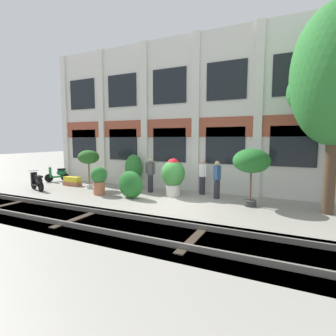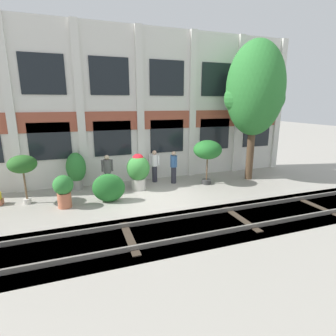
{
  "view_description": "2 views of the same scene",
  "coord_description": "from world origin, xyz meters",
  "px_view_note": "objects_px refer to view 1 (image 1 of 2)",
  "views": [
    {
      "loc": [
        4.3,
        -9.22,
        2.55
      ],
      "look_at": [
        -0.58,
        0.9,
        1.3
      ],
      "focal_mm": 28.0,
      "sensor_mm": 36.0,
      "label": 1
    },
    {
      "loc": [
        -3.16,
        -10.21,
        3.96
      ],
      "look_at": [
        1.02,
        1.5,
        0.85
      ],
      "focal_mm": 28.0,
      "sensor_mm": 36.0,
      "label": 2
    }
  ],
  "objects_px": {
    "scooter_near_curb": "(58,174)",
    "resident_watching_tracks": "(150,174)",
    "potted_plant_terracotta_small": "(89,158)",
    "resident_near_plants": "(202,176)",
    "potted_plant_square_trough": "(72,181)",
    "resident_by_doorway": "(217,178)",
    "topiary_hedge": "(130,184)",
    "scooter_second_parked": "(38,182)",
    "potted_plant_glazed_jar": "(134,169)",
    "potted_plant_low_pan": "(251,162)",
    "potted_plant_stone_basin": "(173,175)",
    "potted_plant_ribbed_drum": "(99,178)"
  },
  "relations": [
    {
      "from": "potted_plant_terracotta_small",
      "to": "potted_plant_square_trough",
      "type": "distance_m",
      "value": 2.01
    },
    {
      "from": "potted_plant_low_pan",
      "to": "scooter_near_curb",
      "type": "distance_m",
      "value": 11.51
    },
    {
      "from": "potted_plant_square_trough",
      "to": "topiary_hedge",
      "type": "relative_size",
      "value": 0.82
    },
    {
      "from": "potted_plant_stone_basin",
      "to": "resident_watching_tracks",
      "type": "bearing_deg",
      "value": 165.7
    },
    {
      "from": "resident_by_doorway",
      "to": "resident_near_plants",
      "type": "distance_m",
      "value": 1.0
    },
    {
      "from": "scooter_second_parked",
      "to": "potted_plant_glazed_jar",
      "type": "bearing_deg",
      "value": -128.07
    },
    {
      "from": "resident_by_doorway",
      "to": "potted_plant_stone_basin",
      "type": "bearing_deg",
      "value": -0.9
    },
    {
      "from": "potted_plant_ribbed_drum",
      "to": "scooter_near_curb",
      "type": "height_order",
      "value": "potted_plant_ribbed_drum"
    },
    {
      "from": "potted_plant_glazed_jar",
      "to": "potted_plant_square_trough",
      "type": "bearing_deg",
      "value": -164.64
    },
    {
      "from": "topiary_hedge",
      "to": "resident_watching_tracks",
      "type": "bearing_deg",
      "value": 84.29
    },
    {
      "from": "potted_plant_terracotta_small",
      "to": "scooter_second_parked",
      "type": "bearing_deg",
      "value": -141.26
    },
    {
      "from": "scooter_second_parked",
      "to": "resident_by_doorway",
      "type": "height_order",
      "value": "resident_by_doorway"
    },
    {
      "from": "potted_plant_terracotta_small",
      "to": "scooter_second_parked",
      "type": "relative_size",
      "value": 1.47
    },
    {
      "from": "scooter_near_curb",
      "to": "potted_plant_stone_basin",
      "type": "bearing_deg",
      "value": 116.36
    },
    {
      "from": "potted_plant_stone_basin",
      "to": "potted_plant_square_trough",
      "type": "xyz_separation_m",
      "value": [
        -6.12,
        0.0,
        -0.74
      ]
    },
    {
      "from": "resident_by_doorway",
      "to": "topiary_hedge",
      "type": "xyz_separation_m",
      "value": [
        -3.41,
        -1.51,
        -0.29
      ]
    },
    {
      "from": "potted_plant_terracotta_small",
      "to": "resident_near_plants",
      "type": "xyz_separation_m",
      "value": [
        5.72,
        1.15,
        -0.72
      ]
    },
    {
      "from": "potted_plant_ribbed_drum",
      "to": "scooter_second_parked",
      "type": "distance_m",
      "value": 3.44
    },
    {
      "from": "potted_plant_terracotta_small",
      "to": "resident_near_plants",
      "type": "distance_m",
      "value": 5.88
    },
    {
      "from": "scooter_near_curb",
      "to": "resident_by_doorway",
      "type": "bearing_deg",
      "value": 119.51
    },
    {
      "from": "scooter_second_parked",
      "to": "resident_by_doorway",
      "type": "relative_size",
      "value": 0.83
    },
    {
      "from": "potted_plant_square_trough",
      "to": "resident_by_doorway",
      "type": "xyz_separation_m",
      "value": [
        8.01,
        0.37,
        0.64
      ]
    },
    {
      "from": "resident_by_doorway",
      "to": "topiary_hedge",
      "type": "relative_size",
      "value": 1.24
    },
    {
      "from": "scooter_near_curb",
      "to": "resident_watching_tracks",
      "type": "relative_size",
      "value": 0.73
    },
    {
      "from": "potted_plant_stone_basin",
      "to": "scooter_second_parked",
      "type": "bearing_deg",
      "value": -164.87
    },
    {
      "from": "scooter_near_curb",
      "to": "topiary_hedge",
      "type": "height_order",
      "value": "topiary_hedge"
    },
    {
      "from": "potted_plant_glazed_jar",
      "to": "scooter_second_parked",
      "type": "height_order",
      "value": "potted_plant_glazed_jar"
    },
    {
      "from": "scooter_second_parked",
      "to": "topiary_hedge",
      "type": "distance_m",
      "value": 5.12
    },
    {
      "from": "potted_plant_glazed_jar",
      "to": "potted_plant_ribbed_drum",
      "type": "xyz_separation_m",
      "value": [
        -0.51,
        -2.12,
        -0.25
      ]
    },
    {
      "from": "potted_plant_glazed_jar",
      "to": "potted_plant_low_pan",
      "type": "xyz_separation_m",
      "value": [
        6.09,
        -1.27,
        0.7
      ]
    },
    {
      "from": "scooter_near_curb",
      "to": "resident_by_doorway",
      "type": "relative_size",
      "value": 0.75
    },
    {
      "from": "potted_plant_low_pan",
      "to": "scooter_second_parked",
      "type": "xyz_separation_m",
      "value": [
        -9.97,
        -1.45,
        -1.26
      ]
    },
    {
      "from": "scooter_near_curb",
      "to": "resident_watching_tracks",
      "type": "height_order",
      "value": "resident_watching_tracks"
    },
    {
      "from": "potted_plant_square_trough",
      "to": "topiary_hedge",
      "type": "distance_m",
      "value": 4.76
    },
    {
      "from": "potted_plant_ribbed_drum",
      "to": "topiary_hedge",
      "type": "distance_m",
      "value": 1.71
    },
    {
      "from": "resident_watching_tracks",
      "to": "scooter_second_parked",
      "type": "bearing_deg",
      "value": -64.2
    },
    {
      "from": "resident_watching_tracks",
      "to": "potted_plant_glazed_jar",
      "type": "bearing_deg",
      "value": -110.22
    },
    {
      "from": "potted_plant_stone_basin",
      "to": "resident_near_plants",
      "type": "relative_size",
      "value": 1.04
    },
    {
      "from": "potted_plant_glazed_jar",
      "to": "potted_plant_stone_basin",
      "type": "height_order",
      "value": "potted_plant_glazed_jar"
    },
    {
      "from": "potted_plant_glazed_jar",
      "to": "potted_plant_stone_basin",
      "type": "xyz_separation_m",
      "value": [
        2.7,
        -0.94,
        -0.03
      ]
    },
    {
      "from": "potted_plant_square_trough",
      "to": "topiary_hedge",
      "type": "height_order",
      "value": "topiary_hedge"
    },
    {
      "from": "potted_plant_glazed_jar",
      "to": "resident_watching_tracks",
      "type": "height_order",
      "value": "potted_plant_glazed_jar"
    },
    {
      "from": "resident_watching_tracks",
      "to": "potted_plant_square_trough",
      "type": "bearing_deg",
      "value": -82.24
    },
    {
      "from": "scooter_second_parked",
      "to": "resident_near_plants",
      "type": "height_order",
      "value": "resident_near_plants"
    },
    {
      "from": "potted_plant_glazed_jar",
      "to": "resident_by_doorway",
      "type": "distance_m",
      "value": 4.64
    },
    {
      "from": "potted_plant_square_trough",
      "to": "resident_near_plants",
      "type": "xyz_separation_m",
      "value": [
        7.17,
        0.91,
        0.65
      ]
    },
    {
      "from": "potted_plant_terracotta_small",
      "to": "resident_by_doorway",
      "type": "distance_m",
      "value": 6.62
    },
    {
      "from": "potted_plant_square_trough",
      "to": "resident_watching_tracks",
      "type": "bearing_deg",
      "value": 4.13
    },
    {
      "from": "potted_plant_ribbed_drum",
      "to": "potted_plant_stone_basin",
      "type": "bearing_deg",
      "value": 20.15
    },
    {
      "from": "resident_by_doorway",
      "to": "scooter_second_parked",
      "type": "bearing_deg",
      "value": 2.23
    }
  ]
}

